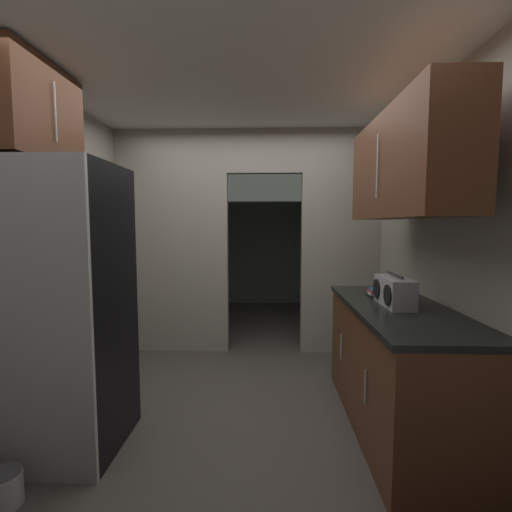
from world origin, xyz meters
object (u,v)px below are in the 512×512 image
object	(u,v)px
boombox	(394,292)
book_stack	(377,293)
refrigerator	(64,309)
paint_can	(4,489)

from	to	relation	value
boombox	book_stack	size ratio (longest dim) A/B	2.82
refrigerator	book_stack	world-z (taller)	refrigerator
refrigerator	boombox	size ratio (longest dim) A/B	4.43
paint_can	boombox	bearing A→B (deg)	20.07
boombox	book_stack	xyz separation A→B (m)	(-0.03, 0.32, -0.07)
boombox	book_stack	world-z (taller)	boombox
boombox	paint_can	bearing A→B (deg)	-159.93
book_stack	paint_can	bearing A→B (deg)	-152.95
boombox	paint_can	size ratio (longest dim) A/B	2.28
boombox	paint_can	distance (m)	2.62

